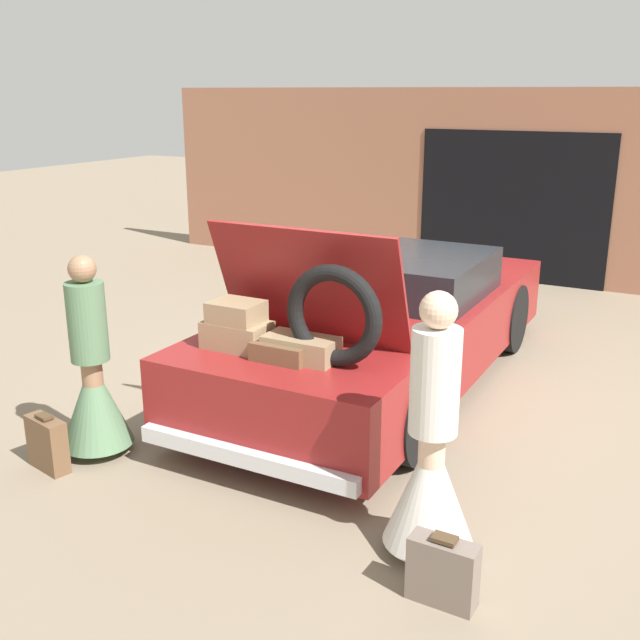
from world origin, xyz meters
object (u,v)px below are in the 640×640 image
object	(u,v)px
car	(384,324)
person_left	(93,384)
suitcase_beside_left_person	(47,444)
person_right	(431,464)
suitcase_beside_right_person	(443,572)

from	to	relation	value
car	person_left	size ratio (longest dim) A/B	3.08
car	suitcase_beside_left_person	world-z (taller)	car
car	person_right	xyz separation A→B (m)	(1.39, -2.49, 0.01)
car	suitcase_beside_left_person	xyz separation A→B (m)	(-1.51, -2.83, -0.38)
suitcase_beside_left_person	suitcase_beside_right_person	bearing A→B (deg)	-1.37
car	person_left	bearing A→B (deg)	-119.68
person_right	suitcase_beside_right_person	xyz separation A→B (m)	(0.24, -0.42, -0.41)
car	person_right	world-z (taller)	car
person_left	suitcase_beside_left_person	bearing A→B (deg)	-28.36
suitcase_beside_left_person	suitcase_beside_right_person	size ratio (longest dim) A/B	1.06
car	person_left	distance (m)	2.81
person_left	person_right	bearing A→B (deg)	78.18
person_left	person_right	distance (m)	2.78
person_left	suitcase_beside_right_person	distance (m)	3.08
person_left	suitcase_beside_left_person	distance (m)	0.55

